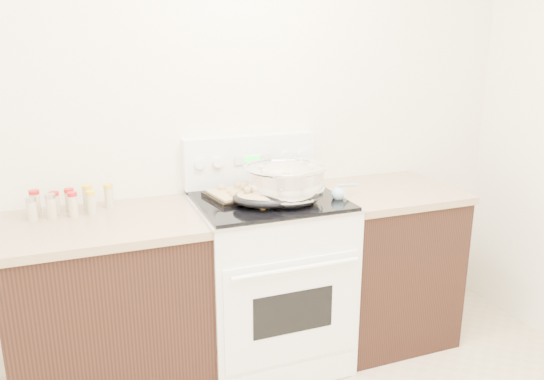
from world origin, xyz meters
name	(u,v)px	position (x,y,z in m)	size (l,w,h in m)	color
room_shell	(347,56)	(0.00, 0.00, 1.70)	(4.10, 3.60, 2.75)	white
counter_left	(111,308)	(-0.48, 1.43, 0.46)	(0.93, 0.67, 0.92)	black
counter_right	(383,262)	(1.08, 1.43, 0.46)	(0.73, 0.67, 0.92)	black
kitchen_range	(268,277)	(0.35, 1.42, 0.49)	(0.78, 0.73, 1.22)	white
mixing_bowl	(285,183)	(0.41, 1.34, 1.04)	(0.51, 0.51, 0.24)	silver
roasting_pan	(267,197)	(0.29, 1.29, 0.99)	(0.41, 0.35, 0.12)	black
baking_sheet	(244,193)	(0.24, 1.50, 0.96)	(0.42, 0.33, 0.06)	black
wooden_spoon	(262,204)	(0.27, 1.30, 0.95)	(0.10, 0.27, 0.04)	tan
blue_ladle	(339,193)	(0.69, 1.29, 0.97)	(0.22, 0.17, 0.09)	#8EBAD4
spice_jars	(67,202)	(-0.63, 1.59, 0.98)	(0.40, 0.14, 0.13)	#BFB28C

